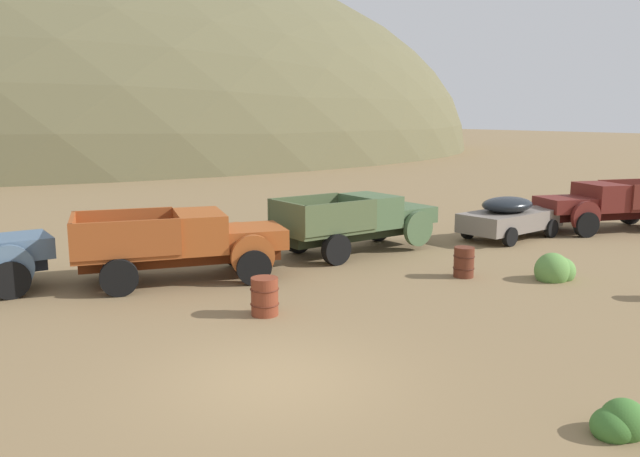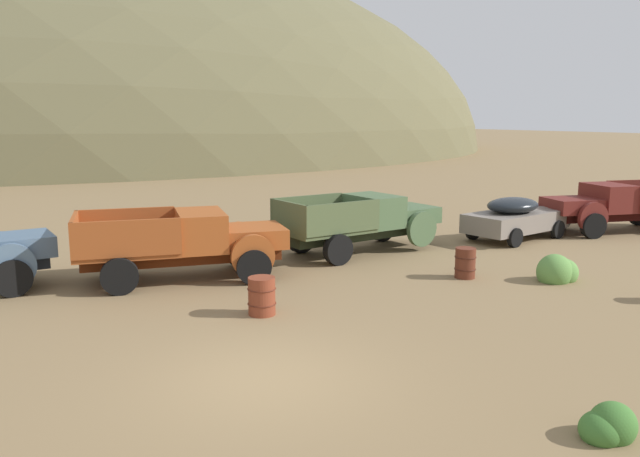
{
  "view_description": "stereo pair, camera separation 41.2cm",
  "coord_description": "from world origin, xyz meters",
  "px_view_note": "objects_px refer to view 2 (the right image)",
  "views": [
    {
      "loc": [
        -5.18,
        -9.06,
        4.54
      ],
      "look_at": [
        4.24,
        4.91,
        1.52
      ],
      "focal_mm": 35.77,
      "sensor_mm": 36.0,
      "label": 1
    },
    {
      "loc": [
        -4.84,
        -9.29,
        4.54
      ],
      "look_at": [
        4.24,
        4.91,
        1.52
      ],
      "focal_mm": 35.77,
      "sensor_mm": 36.0,
      "label": 2
    }
  ],
  "objects_px": {
    "truck_weathered_green": "(369,221)",
    "car_primer_gray": "(518,217)",
    "oil_drum_foreground": "(465,263)",
    "truck_oxide_orange": "(196,243)",
    "truck_oxblood": "(611,206)",
    "oil_drum_by_truck": "(262,296)"
  },
  "relations": [
    {
      "from": "truck_oxide_orange",
      "to": "car_primer_gray",
      "type": "height_order",
      "value": "truck_oxide_orange"
    },
    {
      "from": "truck_weathered_green",
      "to": "truck_oxblood",
      "type": "height_order",
      "value": "same"
    },
    {
      "from": "car_primer_gray",
      "to": "oil_drum_by_truck",
      "type": "xyz_separation_m",
      "value": [
        -12.25,
        -3.03,
        -0.37
      ]
    },
    {
      "from": "truck_weathered_green",
      "to": "truck_oxide_orange",
      "type": "bearing_deg",
      "value": -178.69
    },
    {
      "from": "truck_oxblood",
      "to": "oil_drum_foreground",
      "type": "height_order",
      "value": "truck_oxblood"
    },
    {
      "from": "car_primer_gray",
      "to": "oil_drum_by_truck",
      "type": "bearing_deg",
      "value": -171.39
    },
    {
      "from": "truck_weathered_green",
      "to": "truck_oxblood",
      "type": "distance_m",
      "value": 10.35
    },
    {
      "from": "oil_drum_foreground",
      "to": "truck_oxide_orange",
      "type": "bearing_deg",
      "value": 147.5
    },
    {
      "from": "car_primer_gray",
      "to": "truck_oxblood",
      "type": "height_order",
      "value": "truck_oxblood"
    },
    {
      "from": "car_primer_gray",
      "to": "truck_weathered_green",
      "type": "bearing_deg",
      "value": 162.97
    },
    {
      "from": "truck_weathered_green",
      "to": "oil_drum_foreground",
      "type": "xyz_separation_m",
      "value": [
        0.12,
        -4.37,
        -0.6
      ]
    },
    {
      "from": "truck_weathered_green",
      "to": "car_primer_gray",
      "type": "xyz_separation_m",
      "value": [
        5.98,
        -1.24,
        -0.21
      ]
    },
    {
      "from": "truck_weathered_green",
      "to": "car_primer_gray",
      "type": "height_order",
      "value": "truck_weathered_green"
    },
    {
      "from": "truck_oxide_orange",
      "to": "truck_weathered_green",
      "type": "height_order",
      "value": "same"
    },
    {
      "from": "oil_drum_foreground",
      "to": "truck_oxblood",
      "type": "bearing_deg",
      "value": 11.89
    },
    {
      "from": "truck_weathered_green",
      "to": "oil_drum_by_truck",
      "type": "height_order",
      "value": "truck_weathered_green"
    },
    {
      "from": "truck_weathered_green",
      "to": "car_primer_gray",
      "type": "distance_m",
      "value": 6.12
    },
    {
      "from": "truck_oxblood",
      "to": "oil_drum_by_truck",
      "type": "relative_size",
      "value": 7.26
    },
    {
      "from": "truck_oxide_orange",
      "to": "oil_drum_foreground",
      "type": "xyz_separation_m",
      "value": [
        6.37,
        -4.06,
        -0.58
      ]
    },
    {
      "from": "car_primer_gray",
      "to": "oil_drum_foreground",
      "type": "height_order",
      "value": "car_primer_gray"
    },
    {
      "from": "oil_drum_by_truck",
      "to": "truck_oxblood",
      "type": "bearing_deg",
      "value": 6.99
    },
    {
      "from": "truck_weathered_green",
      "to": "car_primer_gray",
      "type": "bearing_deg",
      "value": -13.28
    }
  ]
}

